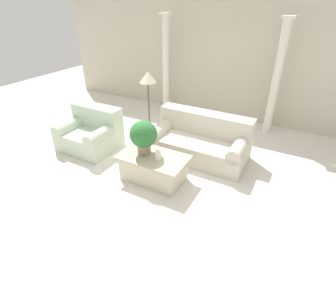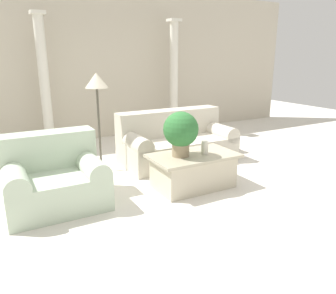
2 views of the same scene
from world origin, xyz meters
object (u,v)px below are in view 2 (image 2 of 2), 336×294
object	(u,v)px
loveseat	(54,177)
coffee_table	(193,170)
potted_plant	(181,131)
sofa_long	(176,142)
floor_lamp	(97,89)

from	to	relation	value
loveseat	coffee_table	xyz separation A→B (m)	(1.81, -0.38, -0.11)
loveseat	potted_plant	size ratio (longest dim) A/B	1.90
loveseat	coffee_table	bearing A→B (deg)	-11.93
coffee_table	loveseat	bearing A→B (deg)	168.07
sofa_long	potted_plant	distance (m)	1.38
sofa_long	coffee_table	xyz separation A→B (m)	(-0.40, -1.17, -0.10)
coffee_table	potted_plant	size ratio (longest dim) A/B	1.98
coffee_table	floor_lamp	bearing A→B (deg)	124.51
sofa_long	coffee_table	world-z (taller)	sofa_long
sofa_long	loveseat	size ratio (longest dim) A/B	1.67
loveseat	potted_plant	distance (m)	1.72
floor_lamp	potted_plant	bearing A→B (deg)	-61.21
loveseat	potted_plant	xyz separation A→B (m)	(1.61, -0.36, 0.48)
loveseat	floor_lamp	distance (m)	1.61
sofa_long	loveseat	xyz separation A→B (m)	(-2.21, -0.79, 0.01)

